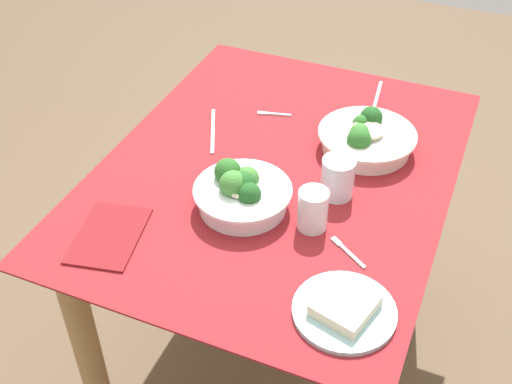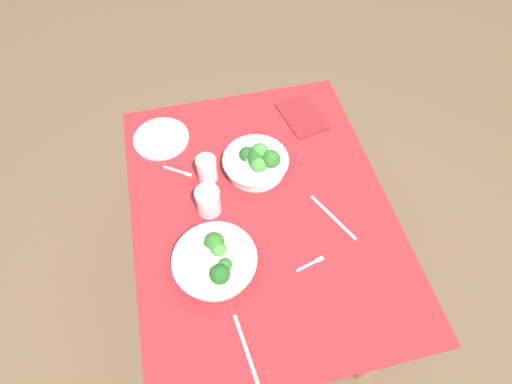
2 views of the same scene
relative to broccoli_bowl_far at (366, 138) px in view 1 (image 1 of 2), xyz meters
name	(u,v)px [view 1 (image 1 of 2)]	position (x,y,z in m)	size (l,w,h in m)	color
ground_plane	(272,345)	(0.17, -0.19, -0.79)	(6.00, 6.00, 0.00)	brown
dining_table	(276,207)	(0.17, -0.19, -0.17)	(1.15, 0.88, 0.75)	maroon
broccoli_bowl_far	(366,138)	(0.00, 0.00, 0.00)	(0.26, 0.26, 0.10)	silver
broccoli_bowl_near	(241,192)	(0.34, -0.21, 0.01)	(0.24, 0.24, 0.11)	white
bread_side_plate	(345,309)	(0.57, 0.11, -0.02)	(0.21, 0.21, 0.04)	#99C6D1
water_glass_center	(313,210)	(0.35, -0.03, 0.02)	(0.07, 0.07, 0.10)	silver
water_glass_side	(338,178)	(0.21, -0.01, 0.02)	(0.08, 0.08, 0.10)	silver
fork_by_far_bowl	(272,114)	(-0.06, -0.29, -0.03)	(0.03, 0.10, 0.00)	#B7B7BC
fork_by_near_bowl	(347,251)	(0.40, 0.07, -0.03)	(0.07, 0.10, 0.00)	#B7B7BC
table_knife_left	(377,98)	(-0.27, -0.04, -0.03)	(0.20, 0.01, 0.00)	#B7B7BC
table_knife_right	(213,131)	(0.08, -0.42, -0.03)	(0.22, 0.01, 0.00)	#B7B7BC
napkin_folded_upper	(109,235)	(0.56, -0.45, -0.03)	(0.21, 0.14, 0.01)	maroon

